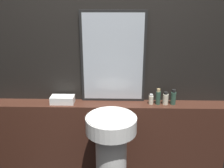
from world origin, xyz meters
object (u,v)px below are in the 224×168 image
object	(u,v)px
lotion_bottle	(166,99)
body_wash_bottle	(173,98)
mirror	(113,58)
shampoo_bottle	(151,99)
pedestal_sink	(111,154)
conditioner_bottle	(158,97)
towel_stack	(63,100)

from	to	relation	value
lotion_bottle	body_wash_bottle	bearing A→B (deg)	0.00
mirror	shampoo_bottle	size ratio (longest dim) A/B	8.62
pedestal_sink	conditioner_bottle	xyz separation A→B (m)	(0.46, 0.38, 0.41)
towel_stack	body_wash_bottle	world-z (taller)	body_wash_bottle
pedestal_sink	lotion_bottle	xyz separation A→B (m)	(0.53, 0.38, 0.39)
mirror	body_wash_bottle	distance (m)	0.72
conditioner_bottle	body_wash_bottle	bearing A→B (deg)	0.00
lotion_bottle	towel_stack	bearing A→B (deg)	180.00
shampoo_bottle	conditioner_bottle	bearing A→B (deg)	0.00
body_wash_bottle	mirror	bearing A→B (deg)	171.95
pedestal_sink	shampoo_bottle	xyz separation A→B (m)	(0.39, 0.38, 0.38)
shampoo_bottle	lotion_bottle	size ratio (longest dim) A/B	0.81
pedestal_sink	mirror	world-z (taller)	mirror
towel_stack	lotion_bottle	size ratio (longest dim) A/B	1.80
towel_stack	pedestal_sink	bearing A→B (deg)	-37.16
towel_stack	conditioner_bottle	size ratio (longest dim) A/B	1.44
mirror	body_wash_bottle	size ratio (longest dim) A/B	5.84
pedestal_sink	conditioner_bottle	bearing A→B (deg)	39.81
pedestal_sink	towel_stack	bearing A→B (deg)	142.84
shampoo_bottle	mirror	bearing A→B (deg)	167.44
pedestal_sink	shampoo_bottle	world-z (taller)	shampoo_bottle
pedestal_sink	conditioner_bottle	size ratio (longest dim) A/B	5.72
towel_stack	body_wash_bottle	distance (m)	1.11
pedestal_sink	mirror	xyz separation A→B (m)	(0.01, 0.47, 0.79)
towel_stack	body_wash_bottle	bearing A→B (deg)	0.00
conditioner_bottle	mirror	bearing A→B (deg)	169.31
conditioner_bottle	pedestal_sink	bearing A→B (deg)	-140.19
towel_stack	shampoo_bottle	distance (m)	0.89
shampoo_bottle	conditioner_bottle	size ratio (longest dim) A/B	0.65
conditioner_bottle	lotion_bottle	xyz separation A→B (m)	(0.07, 0.00, -0.02)
body_wash_bottle	shampoo_bottle	bearing A→B (deg)	180.00
shampoo_bottle	body_wash_bottle	bearing A→B (deg)	0.00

